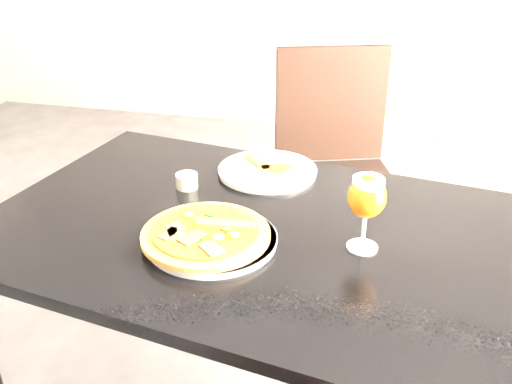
% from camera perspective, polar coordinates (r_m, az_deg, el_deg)
% --- Properties ---
extents(dining_table, '(1.31, 0.99, 0.75)m').
position_cam_1_polar(dining_table, '(1.36, -0.88, -6.42)').
color(dining_table, black).
rests_on(dining_table, ground).
extents(chair_far, '(0.56, 0.56, 0.95)m').
position_cam_1_polar(chair_far, '(2.15, 7.90, 2.29)').
color(chair_far, black).
rests_on(chair_far, ground).
extents(plate_main, '(0.31, 0.31, 0.01)m').
position_cam_1_polar(plate_main, '(1.24, -4.42, -4.78)').
color(plate_main, silver).
rests_on(plate_main, dining_table).
extents(pizza, '(0.28, 0.28, 0.03)m').
position_cam_1_polar(pizza, '(1.24, -4.99, -4.10)').
color(pizza, '#A26F27').
rests_on(pizza, plate_main).
extents(plate_second, '(0.27, 0.27, 0.01)m').
position_cam_1_polar(plate_second, '(1.56, 1.15, 2.14)').
color(plate_second, silver).
rests_on(plate_second, dining_table).
extents(crust_scraps, '(0.17, 0.13, 0.01)m').
position_cam_1_polar(crust_scraps, '(1.55, 1.66, 2.48)').
color(crust_scraps, '#A26F27').
rests_on(crust_scraps, plate_second).
extents(loose_crust, '(0.11, 0.03, 0.01)m').
position_cam_1_polar(loose_crust, '(1.37, -4.11, -1.71)').
color(loose_crust, '#A26F27').
rests_on(loose_crust, dining_table).
extents(sauce_cup, '(0.06, 0.06, 0.04)m').
position_cam_1_polar(sauce_cup, '(1.48, -6.94, 1.18)').
color(sauce_cup, '#B7B7A5').
rests_on(sauce_cup, dining_table).
extents(beer_glass, '(0.08, 0.08, 0.17)m').
position_cam_1_polar(beer_glass, '(1.19, 11.04, -0.54)').
color(beer_glass, silver).
rests_on(beer_glass, dining_table).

